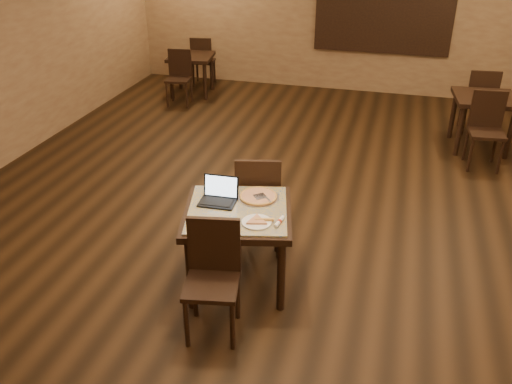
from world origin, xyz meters
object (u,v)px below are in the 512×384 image
(pizza_pan, at_px, (258,197))
(other_table_a_chair_far, at_px, (480,98))
(other_table_a_chair_near, at_px, (486,125))
(other_table_b_chair_near, at_px, (179,74))
(chair_main_near, at_px, (213,271))
(chair_main_far, at_px, (258,196))
(other_table_b_chair_far, at_px, (202,59))
(tiled_table, at_px, (238,219))
(laptop, at_px, (219,195))
(other_table_b, at_px, (191,62))
(other_table_a, at_px, (484,105))

(pizza_pan, xyz_separation_m, other_table_a_chair_far, (2.25, 4.18, -0.21))
(other_table_a_chair_near, relative_size, other_table_b_chair_near, 1.08)
(pizza_pan, bearing_deg, other_table_b_chair_near, 120.80)
(chair_main_near, distance_m, chair_main_far, 1.23)
(other_table_a_chair_far, distance_m, other_table_b_chair_far, 4.93)
(tiled_table, bearing_deg, chair_main_far, 74.61)
(laptop, height_order, other_table_b, laptop)
(other_table_a, xyz_separation_m, other_table_b, (-4.79, 1.22, -0.04))
(other_table_a, xyz_separation_m, other_table_b_chair_far, (-4.78, 1.76, -0.12))
(chair_main_near, xyz_separation_m, chair_main_far, (0.04, 1.23, 0.02))
(laptop, height_order, pizza_pan, laptop)
(other_table_b_chair_near, height_order, other_table_b_chair_far, same)
(chair_main_far, height_order, other_table_a_chair_far, chair_main_far)
(chair_main_far, xyz_separation_m, other_table_b, (-2.45, 4.45, 0.02))
(other_table_b, bearing_deg, chair_main_near, -75.46)
(tiled_table, xyz_separation_m, other_table_b_chair_far, (-2.42, 5.60, -0.15))
(tiled_table, xyz_separation_m, chair_main_far, (0.02, 0.61, -0.10))
(tiled_table, xyz_separation_m, other_table_a_chair_near, (2.35, 3.27, -0.11))
(chair_main_near, relative_size, other_table_b_chair_far, 1.06)
(pizza_pan, bearing_deg, chair_main_far, 105.03)
(pizza_pan, bearing_deg, other_table_a, 58.15)
(pizza_pan, relative_size, other_table_b_chair_near, 0.41)
(other_table_b_chair_near, bearing_deg, other_table_a_chair_near, -23.24)
(other_table_a_chair_near, bearing_deg, other_table_a, 84.08)
(other_table_a_chair_far, bearing_deg, other_table_b_chair_far, -19.05)
(chair_main_near, relative_size, other_table_b_chair_near, 1.06)
(other_table_a, height_order, other_table_a_chair_far, other_table_a_chair_far)
(tiled_table, bearing_deg, other_table_b_chair_far, 99.78)
(chair_main_near, height_order, other_table_b_chair_far, chair_main_near)
(chair_main_near, xyz_separation_m, other_table_b_chair_near, (-2.43, 5.15, -0.03))
(laptop, relative_size, other_table_a, 0.37)
(chair_main_near, height_order, other_table_a_chair_near, other_table_a_chair_near)
(other_table_a_chair_near, xyz_separation_m, other_table_b_chair_far, (-4.77, 2.33, -0.04))
(other_table_a, bearing_deg, chair_main_far, -131.07)
(chair_main_far, xyz_separation_m, other_table_b_chair_far, (-2.44, 4.99, -0.05))
(pizza_pan, height_order, other_table_b_chair_far, other_table_b_chair_far)
(chair_main_near, bearing_deg, other_table_a, 51.22)
(chair_main_far, relative_size, pizza_pan, 2.69)
(laptop, bearing_deg, chair_main_far, 64.25)
(chair_main_near, distance_m, other_table_b_chair_near, 5.70)
(other_table_b_chair_near, relative_size, other_table_b_chair_far, 1.00)
(laptop, bearing_deg, other_table_a_chair_far, 56.63)
(other_table_b_chair_far, bearing_deg, other_table_a_chair_far, 157.64)
(chair_main_far, height_order, laptop, chair_main_far)
(laptop, relative_size, other_table_b, 0.38)
(other_table_b, bearing_deg, other_table_a_chair_near, -29.06)
(chair_main_far, xyz_separation_m, pizza_pan, (0.10, -0.37, 0.20))
(other_table_a, bearing_deg, other_table_a_chair_near, -95.92)
(chair_main_near, height_order, other_table_a_chair_far, other_table_a_chair_far)
(other_table_b_chair_far, bearing_deg, other_table_a, 151.35)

